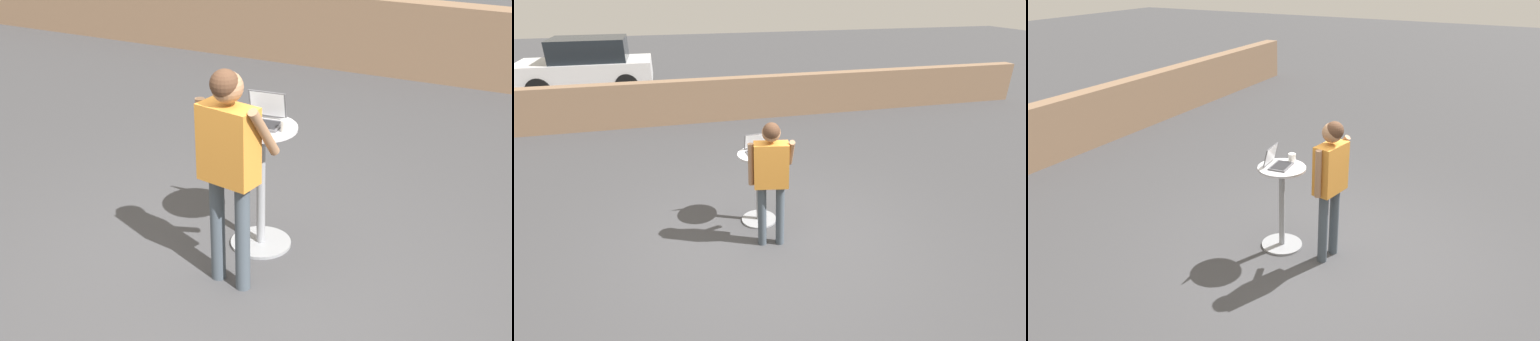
% 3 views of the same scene
% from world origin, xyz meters
% --- Properties ---
extents(ground_plane, '(50.00, 50.00, 0.00)m').
position_xyz_m(ground_plane, '(0.00, 0.00, 0.00)').
color(ground_plane, '#3D3D3F').
extents(pavement_kerb, '(17.18, 0.35, 1.04)m').
position_xyz_m(pavement_kerb, '(0.00, 5.53, 0.52)').
color(pavement_kerb, '#84664C').
rests_on(pavement_kerb, ground_plane).
extents(cafe_table, '(0.56, 0.56, 1.04)m').
position_xyz_m(cafe_table, '(-0.02, 0.65, 0.57)').
color(cafe_table, gray).
rests_on(cafe_table, ground_plane).
extents(laptop, '(0.32, 0.29, 0.24)m').
position_xyz_m(laptop, '(-0.02, 0.71, 1.10)').
color(laptop, '#515156').
rests_on(laptop, cafe_table).
extents(coffee_mug, '(0.12, 0.09, 0.09)m').
position_xyz_m(coffee_mug, '(0.20, 0.63, 1.09)').
color(coffee_mug, white).
rests_on(coffee_mug, cafe_table).
extents(standing_person, '(0.59, 0.34, 1.68)m').
position_xyz_m(standing_person, '(0.01, 0.06, 1.07)').
color(standing_person, '#424C56').
rests_on(standing_person, ground_plane).
extents(parked_car_near_street, '(3.92, 2.03, 1.64)m').
position_xyz_m(parked_car_near_street, '(-3.46, 9.43, 0.83)').
color(parked_car_near_street, silver).
rests_on(parked_car_near_street, ground_plane).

